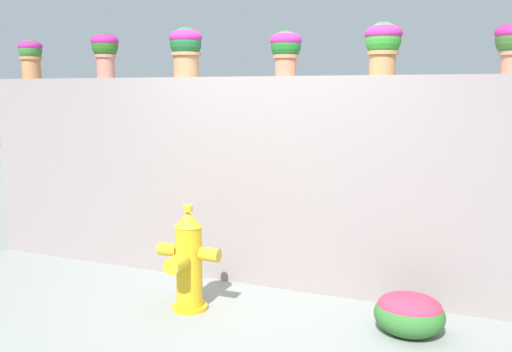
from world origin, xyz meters
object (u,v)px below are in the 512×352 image
at_px(potted_plant_0, 31,55).
at_px(potted_plant_1, 105,49).
at_px(flower_bush_left, 409,312).
at_px(potted_plant_4, 383,43).
at_px(fire_hydrant, 188,262).
at_px(potted_plant_2, 186,47).
at_px(potted_plant_3, 286,48).

xyz_separation_m(potted_plant_0, potted_plant_1, (0.95, 0.01, 0.03)).
relative_size(potted_plant_0, flower_bush_left, 0.81).
xyz_separation_m(potted_plant_4, fire_hydrant, (-1.36, -0.84, -1.74)).
bearing_deg(potted_plant_0, potted_plant_2, 1.33).
distance_m(potted_plant_0, potted_plant_3, 2.83).
xyz_separation_m(potted_plant_1, potted_plant_3, (1.88, 0.05, -0.04)).
bearing_deg(potted_plant_3, potted_plant_1, -178.52).
distance_m(fire_hydrant, flower_bush_left, 1.75).
bearing_deg(flower_bush_left, fire_hydrant, -172.83).
relative_size(potted_plant_2, fire_hydrant, 0.54).
bearing_deg(potted_plant_3, potted_plant_2, -178.79).
height_order(potted_plant_0, potted_plant_4, potted_plant_4).
relative_size(potted_plant_0, fire_hydrant, 0.48).
bearing_deg(potted_plant_2, flower_bush_left, -16.95).
xyz_separation_m(potted_plant_2, potted_plant_3, (0.99, 0.02, -0.03)).
relative_size(potted_plant_1, potted_plant_2, 0.97).
height_order(potted_plant_4, fire_hydrant, potted_plant_4).
height_order(potted_plant_1, potted_plant_4, potted_plant_1).
bearing_deg(fire_hydrant, flower_bush_left, 7.17).
xyz_separation_m(potted_plant_3, fire_hydrant, (-0.51, -0.91, -1.73)).
relative_size(potted_plant_2, potted_plant_3, 1.17).
distance_m(potted_plant_2, potted_plant_3, 0.99).
height_order(potted_plant_0, flower_bush_left, potted_plant_0).
bearing_deg(potted_plant_2, potted_plant_0, -178.67).
relative_size(potted_plant_0, potted_plant_2, 0.90).
relative_size(potted_plant_1, potted_plant_4, 1.06).
xyz_separation_m(potted_plant_1, fire_hydrant, (1.38, -0.86, -1.77)).
distance_m(potted_plant_0, potted_plant_2, 1.85).
distance_m(potted_plant_2, potted_plant_4, 1.84).
bearing_deg(potted_plant_1, potted_plant_3, 1.48).
height_order(potted_plant_2, potted_plant_4, potted_plant_2).
bearing_deg(fire_hydrant, potted_plant_4, 31.61).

